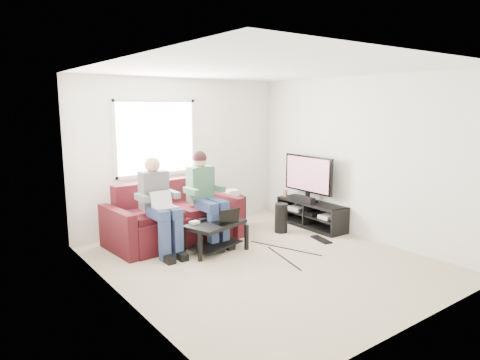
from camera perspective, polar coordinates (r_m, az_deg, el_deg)
name	(u,v)px	position (r m, az deg, el deg)	size (l,w,h in m)	color
floor	(263,261)	(6.07, 3.06, -10.70)	(4.50, 4.50, 0.00)	#B3A68B
ceiling	(265,69)	(5.70, 3.31, 14.56)	(4.50, 4.50, 0.00)	white
wall_back	(182,154)	(7.60, -7.71, 3.51)	(4.50, 4.50, 0.00)	white
wall_front	(419,197)	(4.29, 22.73, -2.12)	(4.50, 4.50, 0.00)	white
wall_left	(119,185)	(4.74, -15.78, -0.62)	(4.50, 4.50, 0.00)	white
wall_right	(359,158)	(7.18, 15.59, 2.86)	(4.50, 4.50, 0.00)	white
window	(156,138)	(7.33, -11.14, 5.53)	(1.48, 0.04, 1.28)	white
sofa	(173,220)	(6.89, -8.98, -5.31)	(2.06, 1.07, 0.94)	#4B1219
person_left	(159,201)	(6.29, -10.75, -2.77)	(0.40, 0.71, 1.39)	navy
person_right	(205,190)	(6.67, -4.65, -1.37)	(0.40, 0.71, 1.44)	navy
laptop_silver	(164,204)	(6.15, -10.10, -3.13)	(0.32, 0.22, 0.24)	silver
coffee_table	(215,230)	(6.36, -3.34, -6.69)	(0.98, 0.75, 0.44)	black
laptop_black	(225,215)	(6.30, -2.04, -4.63)	(0.34, 0.24, 0.24)	black
controller_a	(194,223)	(6.28, -6.10, -5.66)	(0.14, 0.09, 0.04)	silver
controller_b	(203,220)	(6.42, -4.98, -5.30)	(0.14, 0.09, 0.04)	black
controller_c	(226,216)	(6.61, -1.88, -4.83)	(0.14, 0.09, 0.04)	gray
tv_stand	(311,216)	(7.73, 9.46, -4.70)	(0.45, 1.38, 0.46)	black
tv	(308,175)	(7.65, 9.06, 0.61)	(0.12, 1.10, 0.81)	black
soundbar	(303,199)	(7.64, 8.36, -2.51)	(0.12, 0.50, 0.10)	black
drink_cup	(285,193)	(8.06, 6.07, -1.73)	(0.08, 0.08, 0.12)	#A77147
console_white	(328,216)	(7.45, 11.69, -4.79)	(0.30, 0.22, 0.06)	silver
console_grey	(299,208)	(7.91, 7.92, -3.73)	(0.34, 0.26, 0.08)	gray
console_black	(313,212)	(7.67, 9.75, -4.24)	(0.38, 0.30, 0.07)	black
subwoofer	(281,218)	(7.32, 5.51, -5.06)	(0.22, 0.22, 0.50)	black
keyboard_floor	(321,240)	(7.05, 10.77, -7.81)	(0.14, 0.43, 0.02)	black
end_table	(231,211)	(7.54, -1.15, -4.14)	(0.39, 0.39, 0.68)	black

